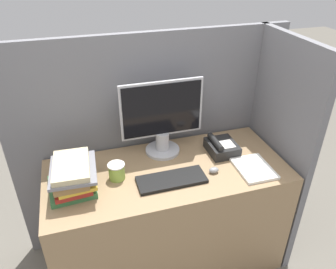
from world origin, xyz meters
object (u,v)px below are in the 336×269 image
Objects in this scene: coffee_cup at (117,171)px; desk_telephone at (221,147)px; keyboard at (172,180)px; book_stack at (72,177)px; monitor at (162,121)px; mouse at (214,170)px.

desk_telephone is at bearing 6.07° from coffee_cup.
book_stack is (-0.53, 0.08, 0.08)m from keyboard.
keyboard is 4.03× the size of coffee_cup.
book_stack is 0.93m from desk_telephone.
mouse is (0.22, -0.30, -0.21)m from monitor.
coffee_cup reaches higher than mouse.
mouse is 0.19× the size of book_stack.
mouse is 0.56m from coffee_cup.
monitor is 5.27× the size of coffee_cup.
coffee_cup is at bearing -173.93° from desk_telephone.
book_stack is (-0.56, -0.22, -0.14)m from monitor.
desk_telephone is at bearing 6.42° from book_stack.
coffee_cup is at bearing -149.26° from monitor.
monitor is 8.68× the size of mouse.
desk_telephone is at bearing -18.69° from monitor.
mouse is at bearing -5.84° from book_stack.
coffee_cup is 0.31× the size of book_stack.
monitor is 2.52× the size of desk_telephone.
coffee_cup is 0.25m from book_stack.
keyboard is 0.43m from desk_telephone.
desk_telephone is (0.13, 0.18, 0.02)m from mouse.
keyboard is at bearing -21.77° from coffee_cup.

